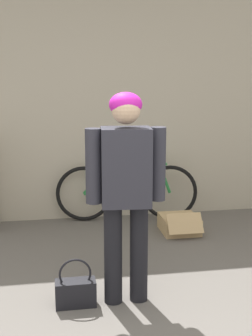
# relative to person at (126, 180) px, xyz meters

# --- Properties ---
(wall_back) EXTENTS (8.00, 0.07, 2.60)m
(wall_back) POSITION_rel_person_xyz_m (-0.11, 2.13, 0.36)
(wall_back) COLOR #B7AD99
(wall_back) RESTS_ON ground_plane
(person) EXTENTS (0.58, 0.27, 1.56)m
(person) POSITION_rel_person_xyz_m (0.00, 0.00, 0.00)
(person) COLOR black
(person) RESTS_ON ground_plane
(bicycle) EXTENTS (1.63, 0.46, 0.72)m
(bicycle) POSITION_rel_person_xyz_m (0.34, 1.91, -0.59)
(bicycle) COLOR black
(bicycle) RESTS_ON ground_plane
(handbag) EXTENTS (0.30, 0.14, 0.37)m
(handbag) POSITION_rel_person_xyz_m (-0.38, -0.01, -0.82)
(handbag) COLOR black
(handbag) RESTS_ON ground_plane
(cardboard_box) EXTENTS (0.39, 0.50, 0.26)m
(cardboard_box) POSITION_rel_person_xyz_m (0.83, 1.42, -0.85)
(cardboard_box) COLOR tan
(cardboard_box) RESTS_ON ground_plane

